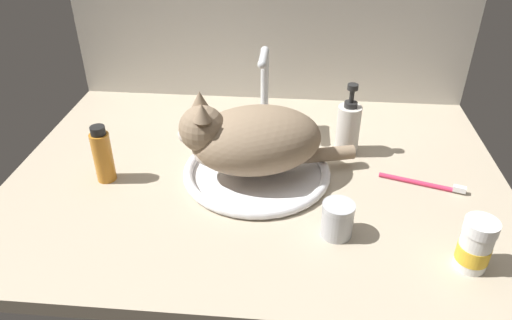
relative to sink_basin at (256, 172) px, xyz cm
name	(u,v)px	position (x,y,z in cm)	size (l,w,h in cm)	color
countertop	(257,179)	(0.17, 0.69, -2.42)	(109.81, 79.83, 3.00)	#B7A88E
backsplash_wall	(270,33)	(0.17, 41.81, 18.28)	(109.81, 2.40, 44.40)	beige
sink_basin	(256,172)	(0.00, 0.00, 0.00)	(32.71, 32.71, 2.13)	white
faucet	(264,99)	(0.00, 21.14, 7.86)	(18.38, 12.02, 22.10)	silver
cat	(248,139)	(-1.71, -0.46, 8.58)	(38.37, 25.49, 17.84)	#8C755B
metal_jar	(337,219)	(16.77, -18.25, 2.58)	(6.06, 6.06, 6.97)	#B2B5BA
amber_bottle	(103,155)	(-32.62, -4.40, 5.26)	(4.16, 4.16, 13.08)	#C67A23
soap_pump_bottle	(348,128)	(20.59, 11.94, 5.54)	(5.50, 5.50, 17.50)	silver
pill_bottle	(475,246)	(39.42, -24.58, 3.70)	(5.68, 5.68, 9.95)	white
toothbrush	(423,183)	(36.41, -0.79, -0.31)	(17.57, 6.39, 1.70)	#D83359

